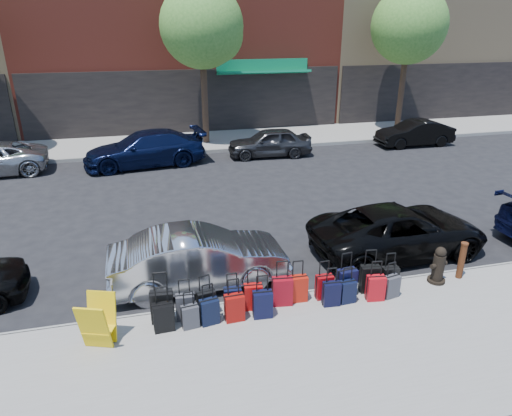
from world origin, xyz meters
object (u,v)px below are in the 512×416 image
object	(u,v)px
fire_hydrant	(438,266)
car_near_2	(399,230)
car_near_1	(199,258)
car_far_1	(145,149)
bollard	(462,260)
car_far_3	(415,133)
car_far_2	(269,142)
suitcase_front_5	(282,291)
display_rack	(98,323)
tree_right	(411,28)
tree_center	(205,28)

from	to	relation	value
fire_hydrant	car_near_2	world-z (taller)	car_near_2
fire_hydrant	car_near_1	world-z (taller)	car_near_1
car_far_1	bollard	bearing A→B (deg)	24.20
car_near_1	car_far_3	distance (m)	15.74
car_far_1	car_near_1	bearing A→B (deg)	-1.15
car_far_2	bollard	bearing A→B (deg)	10.71
suitcase_front_5	display_rack	distance (m)	3.69
bollard	display_rack	bearing A→B (deg)	-176.63
display_rack	car_far_3	xyz separation A→B (m)	(14.04, 12.17, -0.01)
bollard	car_far_3	size ratio (longest dim) A/B	0.24
tree_right	car_far_1	world-z (taller)	tree_right
car_near_2	car_far_2	distance (m)	9.90
suitcase_front_5	car_far_3	bearing A→B (deg)	55.96
car_far_2	tree_right	bearing A→B (deg)	112.07
tree_right	fire_hydrant	world-z (taller)	tree_right
car_near_1	car_far_3	world-z (taller)	car_near_1
fire_hydrant	car_far_2	bearing A→B (deg)	81.20
tree_center	fire_hydrant	xyz separation A→B (m)	(3.14, -14.31, -4.85)
suitcase_front_5	car_far_1	xyz separation A→B (m)	(-2.57, 11.49, 0.26)
tree_center	bollard	size ratio (longest dim) A/B	8.05
car_near_1	tree_center	bearing A→B (deg)	-11.30
bollard	car_near_1	xyz separation A→B (m)	(-5.90, 1.43, 0.06)
suitcase_front_5	car_far_1	world-z (taller)	car_far_1
car_near_2	car_far_3	size ratio (longest dim) A/B	1.24
bollard	tree_center	bearing A→B (deg)	104.77
car_near_1	car_far_3	size ratio (longest dim) A/B	1.09
tree_center	car_far_3	world-z (taller)	tree_center
tree_right	fire_hydrant	xyz separation A→B (m)	(-7.36, -14.31, -4.85)
display_rack	car_far_1	world-z (taller)	car_far_1
suitcase_front_5	bollard	world-z (taller)	suitcase_front_5
tree_right	car_far_2	distance (m)	9.81
display_rack	car_near_2	bearing A→B (deg)	36.41
tree_right	bollard	world-z (taller)	tree_right
car_far_1	car_far_2	bearing A→B (deg)	84.54
car_near_2	display_rack	bearing A→B (deg)	103.79
tree_right	bollard	xyz separation A→B (m)	(-6.74, -14.28, -4.80)
car_near_2	car_far_1	size ratio (longest dim) A/B	0.93
tree_right	bollard	bearing A→B (deg)	-115.26
suitcase_front_5	car_far_2	distance (m)	12.00
car_far_3	tree_right	bearing A→B (deg)	164.65
fire_hydrant	display_rack	bearing A→B (deg)	170.76
tree_right	suitcase_front_5	bearing A→B (deg)	-127.75
car_near_2	car_far_3	distance (m)	11.99
bollard	car_near_1	size ratio (longest dim) A/B	0.22
car_near_2	car_far_1	world-z (taller)	car_far_1
suitcase_front_5	tree_center	bearing A→B (deg)	95.10
tree_right	fire_hydrant	distance (m)	16.81
tree_center	car_near_2	world-z (taller)	tree_center
fire_hydrant	car_near_2	size ratio (longest dim) A/B	0.19
car_far_1	tree_right	bearing A→B (deg)	94.77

